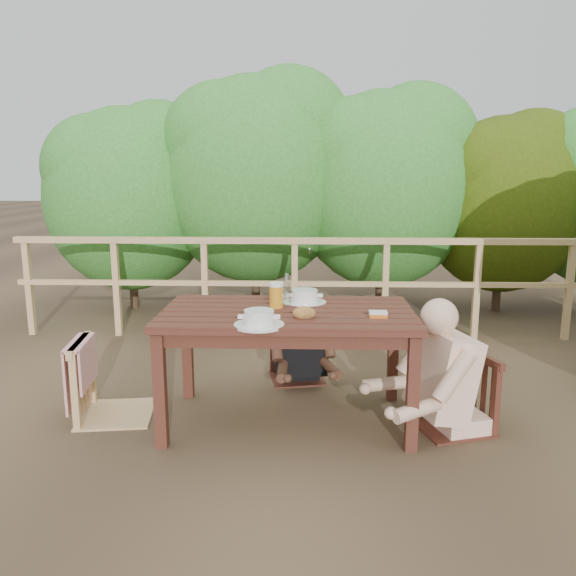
{
  "coord_description": "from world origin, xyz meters",
  "views": [
    {
      "loc": [
        0.12,
        -3.58,
        1.64
      ],
      "look_at": [
        0.0,
        0.05,
        0.9
      ],
      "focal_mm": 35.61,
      "sensor_mm": 36.0,
      "label": 1
    }
  ],
  "objects_px": {
    "beer_glass": "(276,296)",
    "tumbler": "(307,315)",
    "woman": "(297,307)",
    "bottle": "(287,291)",
    "chair_right": "(454,360)",
    "diner_right": "(461,321)",
    "table": "(288,367)",
    "bread_roll": "(304,313)",
    "soup_near": "(259,318)",
    "soup_far": "(305,297)",
    "chair_far": "(297,330)",
    "butter_tub": "(378,315)",
    "chair_left": "(113,344)"
  },
  "relations": [
    {
      "from": "butter_tub",
      "to": "beer_glass",
      "type": "bearing_deg",
      "value": 162.26
    },
    {
      "from": "chair_right",
      "to": "diner_right",
      "type": "distance_m",
      "value": 0.26
    },
    {
      "from": "table",
      "to": "bottle",
      "type": "relative_size",
      "value": 7.02
    },
    {
      "from": "woman",
      "to": "bottle",
      "type": "xyz_separation_m",
      "value": [
        -0.06,
        -0.68,
        0.27
      ]
    },
    {
      "from": "soup_far",
      "to": "woman",
      "type": "bearing_deg",
      "value": 95.99
    },
    {
      "from": "soup_far",
      "to": "bread_roll",
      "type": "height_order",
      "value": "soup_far"
    },
    {
      "from": "chair_far",
      "to": "bottle",
      "type": "distance_m",
      "value": 0.8
    },
    {
      "from": "tumbler",
      "to": "chair_far",
      "type": "bearing_deg",
      "value": 94.43
    },
    {
      "from": "soup_near",
      "to": "bread_roll",
      "type": "relative_size",
      "value": 2.09
    },
    {
      "from": "tumbler",
      "to": "bottle",
      "type": "bearing_deg",
      "value": 111.04
    },
    {
      "from": "chair_left",
      "to": "tumbler",
      "type": "height_order",
      "value": "chair_left"
    },
    {
      "from": "bread_roll",
      "to": "tumbler",
      "type": "xyz_separation_m",
      "value": [
        0.02,
        -0.03,
        -0.01
      ]
    },
    {
      "from": "chair_right",
      "to": "soup_far",
      "type": "height_order",
      "value": "chair_right"
    },
    {
      "from": "chair_far",
      "to": "beer_glass",
      "type": "distance_m",
      "value": 0.85
    },
    {
      "from": "chair_far",
      "to": "bottle",
      "type": "xyz_separation_m",
      "value": [
        -0.06,
        -0.66,
        0.45
      ]
    },
    {
      "from": "table",
      "to": "beer_glass",
      "type": "height_order",
      "value": "beer_glass"
    },
    {
      "from": "diner_right",
      "to": "bottle",
      "type": "relative_size",
      "value": 6.2
    },
    {
      "from": "diner_right",
      "to": "chair_far",
      "type": "bearing_deg",
      "value": 34.2
    },
    {
      "from": "beer_glass",
      "to": "tumbler",
      "type": "relative_size",
      "value": 2.5
    },
    {
      "from": "chair_left",
      "to": "bottle",
      "type": "xyz_separation_m",
      "value": [
        1.17,
        0.09,
        0.36
      ]
    },
    {
      "from": "chair_left",
      "to": "woman",
      "type": "distance_m",
      "value": 1.45
    },
    {
      "from": "beer_glass",
      "to": "chair_left",
      "type": "bearing_deg",
      "value": -179.04
    },
    {
      "from": "table",
      "to": "woman",
      "type": "bearing_deg",
      "value": 86.67
    },
    {
      "from": "chair_left",
      "to": "table",
      "type": "bearing_deg",
      "value": -100.07
    },
    {
      "from": "chair_right",
      "to": "bottle",
      "type": "xyz_separation_m",
      "value": [
        -1.08,
        0.2,
        0.4
      ]
    },
    {
      "from": "diner_right",
      "to": "bottle",
      "type": "bearing_deg",
      "value": 63.23
    },
    {
      "from": "chair_right",
      "to": "bread_roll",
      "type": "height_order",
      "value": "chair_right"
    },
    {
      "from": "beer_glass",
      "to": "tumbler",
      "type": "bearing_deg",
      "value": -54.62
    },
    {
      "from": "beer_glass",
      "to": "woman",
      "type": "bearing_deg",
      "value": 80.49
    },
    {
      "from": "soup_far",
      "to": "chair_right",
      "type": "bearing_deg",
      "value": -17.7
    },
    {
      "from": "soup_near",
      "to": "tumbler",
      "type": "relative_size",
      "value": 4.1
    },
    {
      "from": "bottle",
      "to": "bread_roll",
      "type": "bearing_deg",
      "value": -70.29
    },
    {
      "from": "chair_far",
      "to": "chair_right",
      "type": "relative_size",
      "value": 0.89
    },
    {
      "from": "bottle",
      "to": "chair_right",
      "type": "bearing_deg",
      "value": -10.4
    },
    {
      "from": "soup_near",
      "to": "butter_tub",
      "type": "height_order",
      "value": "soup_near"
    },
    {
      "from": "diner_right",
      "to": "bread_roll",
      "type": "xyz_separation_m",
      "value": [
        -0.99,
        -0.13,
        0.08
      ]
    },
    {
      "from": "tumbler",
      "to": "bread_roll",
      "type": "bearing_deg",
      "value": 124.8
    },
    {
      "from": "table",
      "to": "bread_roll",
      "type": "distance_m",
      "value": 0.47
    },
    {
      "from": "woman",
      "to": "bottle",
      "type": "distance_m",
      "value": 0.73
    },
    {
      "from": "chair_right",
      "to": "woman",
      "type": "distance_m",
      "value": 1.35
    },
    {
      "from": "diner_right",
      "to": "soup_near",
      "type": "xyz_separation_m",
      "value": [
        -1.25,
        -0.29,
        0.08
      ]
    },
    {
      "from": "chair_left",
      "to": "chair_right",
      "type": "bearing_deg",
      "value": -100.48
    },
    {
      "from": "soup_far",
      "to": "bread_roll",
      "type": "bearing_deg",
      "value": -90.07
    },
    {
      "from": "diner_right",
      "to": "soup_near",
      "type": "distance_m",
      "value": 1.29
    },
    {
      "from": "chair_right",
      "to": "diner_right",
      "type": "relative_size",
      "value": 0.64
    },
    {
      "from": "chair_far",
      "to": "diner_right",
      "type": "bearing_deg",
      "value": -50.47
    },
    {
      "from": "chair_right",
      "to": "soup_near",
      "type": "bearing_deg",
      "value": -93.2
    },
    {
      "from": "table",
      "to": "chair_left",
      "type": "height_order",
      "value": "chair_left"
    },
    {
      "from": "table",
      "to": "diner_right",
      "type": "bearing_deg",
      "value": -3.21
    },
    {
      "from": "soup_far",
      "to": "butter_tub",
      "type": "distance_m",
      "value": 0.61
    }
  ]
}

